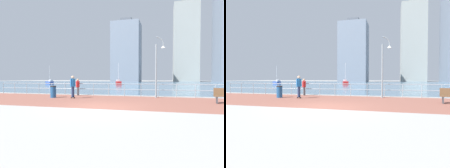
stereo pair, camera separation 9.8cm
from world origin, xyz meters
TOP-DOWN VIEW (x-y plane):
  - ground at (0.00, 40.00)m, footprint 220.00×220.00m
  - brick_paving at (0.00, 2.96)m, footprint 28.00×7.24m
  - harbor_water at (0.00, 51.58)m, footprint 180.00×88.00m
  - waterfront_railing at (0.00, 6.58)m, footprint 25.25×0.06m
  - lamppost at (2.81, 6.01)m, footprint 0.81×0.39m
  - skateboarder at (-3.42, 3.78)m, footprint 0.41×0.56m
  - bystander at (-4.16, 6.23)m, footprint 0.29×0.56m
  - trash_bin at (-5.12, 3.81)m, footprint 0.46×0.46m
  - sailboat_navy at (-26.22, 35.85)m, footprint 3.45×3.04m
  - sailboat_ivory at (-7.71, 37.32)m, footprint 2.31×4.03m
  - tower_steel at (-13.15, 76.77)m, footprint 12.35×11.36m
  - tower_concrete at (14.41, 100.83)m, footprint 12.61×11.08m

SIDE VIEW (x-z plane):
  - ground at x=0.00m, z-range 0.00..0.00m
  - harbor_water at x=0.00m, z-range 0.00..0.00m
  - brick_paving at x=0.00m, z-range 0.00..0.01m
  - trash_bin at x=-5.12m, z-range 0.00..0.93m
  - sailboat_navy at x=-26.22m, z-range -2.01..2.95m
  - sailboat_ivory at x=-7.71m, z-range -2.19..3.22m
  - waterfront_railing at x=0.00m, z-range 0.20..1.27m
  - bystander at x=-4.16m, z-range 0.12..1.60m
  - skateboarder at x=-3.42m, z-range 0.17..1.88m
  - lamppost at x=2.81m, z-range 0.25..5.03m
  - tower_steel at x=-13.15m, z-range -0.83..27.59m
  - tower_concrete at x=14.41m, z-range -0.83..42.36m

